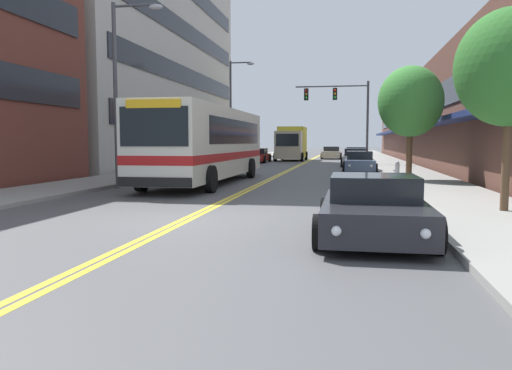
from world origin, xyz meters
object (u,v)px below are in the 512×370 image
(car_champagne_moving_lead, at_px, (331,153))
(street_tree_right_mid, at_px, (411,102))
(box_truck, at_px, (291,143))
(fire_hydrant, at_px, (397,170))
(city_bus, at_px, (208,142))
(car_silver_parked_right_end, at_px, (356,158))
(street_lamp_left_near, at_px, (122,78))
(car_red_parked_left_mid, at_px, (257,156))
(street_tree_right_near, at_px, (510,68))
(street_lamp_left_far, at_px, (234,104))
(car_dark_grey_parked_left_near, at_px, (231,160))
(car_charcoal_parked_right_foreground, at_px, (374,209))
(traffic_signal_mast, at_px, (343,106))
(car_slate_blue_parked_right_mid, at_px, (359,162))
(car_navy_parked_right_far, at_px, (356,155))

(car_champagne_moving_lead, xyz_separation_m, street_tree_right_mid, (4.50, -30.87, 3.02))
(box_truck, xyz_separation_m, fire_hydrant, (7.70, -25.89, -1.14))
(city_bus, bearing_deg, car_silver_parked_right_end, 67.81)
(car_silver_parked_right_end, distance_m, street_lamp_left_near, 22.17)
(car_red_parked_left_mid, bearing_deg, street_tree_right_mid, -62.26)
(car_red_parked_left_mid, xyz_separation_m, car_champagne_moving_lead, (6.25, 10.43, 0.03))
(car_red_parked_left_mid, height_order, box_truck, box_truck)
(street_lamp_left_near, height_order, street_tree_right_mid, street_lamp_left_near)
(street_tree_right_near, bearing_deg, street_lamp_left_far, 117.05)
(car_silver_parked_right_end, height_order, street_lamp_left_near, street_lamp_left_near)
(street_tree_right_mid, bearing_deg, car_champagne_moving_lead, 98.29)
(car_dark_grey_parked_left_near, bearing_deg, car_charcoal_parked_right_foreground, -70.53)
(street_lamp_left_near, bearing_deg, car_champagne_moving_lead, 78.95)
(car_dark_grey_parked_left_near, xyz_separation_m, car_champagne_moving_lead, (6.29, 20.34, 0.02))
(city_bus, bearing_deg, car_red_parked_left_mid, 94.66)
(car_charcoal_parked_right_foreground, distance_m, street_lamp_left_far, 30.18)
(car_champagne_moving_lead, bearing_deg, fire_hydrant, -82.76)
(traffic_signal_mast, relative_size, street_tree_right_near, 1.31)
(car_dark_grey_parked_left_near, bearing_deg, box_truck, 80.41)
(street_lamp_left_far, bearing_deg, street_tree_right_mid, -51.84)
(car_dark_grey_parked_left_near, xyz_separation_m, car_red_parked_left_mid, (0.04, 9.90, -0.00))
(car_champagne_moving_lead, bearing_deg, street_lamp_left_near, -101.05)
(fire_hydrant, bearing_deg, car_red_parked_left_mid, 116.23)
(street_tree_right_mid, bearing_deg, fire_hydrant, -151.91)
(car_dark_grey_parked_left_near, relative_size, car_silver_parked_right_end, 0.96)
(car_dark_grey_parked_left_near, xyz_separation_m, car_silver_parked_right_end, (8.62, 4.31, 0.02))
(city_bus, bearing_deg, car_slate_blue_parked_right_mid, 53.20)
(traffic_signal_mast, bearing_deg, street_tree_right_mid, -78.96)
(street_tree_right_near, bearing_deg, car_navy_parked_right_far, 95.63)
(street_lamp_left_near, bearing_deg, car_silver_parked_right_end, 64.74)
(traffic_signal_mast, bearing_deg, street_lamp_left_near, -111.26)
(car_silver_parked_right_end, xyz_separation_m, street_lamp_left_far, (-9.37, -0.15, 4.13))
(car_champagne_moving_lead, xyz_separation_m, street_lamp_left_far, (-7.04, -16.18, 4.13))
(car_slate_blue_parked_right_mid, xyz_separation_m, street_tree_right_mid, (2.04, -7.45, 3.05))
(car_champagne_moving_lead, height_order, box_truck, box_truck)
(car_dark_grey_parked_left_near, relative_size, street_lamp_left_near, 0.58)
(traffic_signal_mast, bearing_deg, box_truck, 118.69)
(box_truck, bearing_deg, car_dark_grey_parked_left_near, -99.59)
(street_lamp_left_near, relative_size, street_lamp_left_far, 0.90)
(city_bus, distance_m, car_charcoal_parked_right_foreground, 13.77)
(car_navy_parked_right_far, bearing_deg, car_slate_blue_parked_right_mid, -90.00)
(car_dark_grey_parked_left_near, bearing_deg, street_tree_right_mid, -44.32)
(car_navy_parked_right_far, bearing_deg, car_champagne_moving_lead, 105.85)
(car_slate_blue_parked_right_mid, height_order, street_tree_right_mid, street_tree_right_mid)
(street_lamp_left_far, distance_m, fire_hydrant, 19.05)
(city_bus, xyz_separation_m, car_slate_blue_parked_right_mid, (6.90, 9.22, -1.27))
(car_charcoal_parked_right_foreground, distance_m, car_slate_blue_parked_right_mid, 21.17)
(car_charcoal_parked_right_foreground, distance_m, street_tree_right_near, 5.79)
(street_lamp_left_near, xyz_separation_m, street_tree_right_near, (12.64, -5.24, -0.68))
(car_silver_parked_right_end, distance_m, street_tree_right_mid, 15.30)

